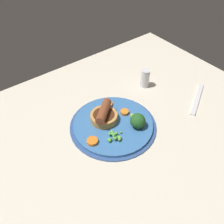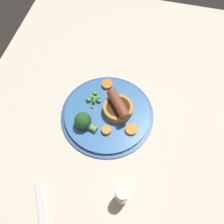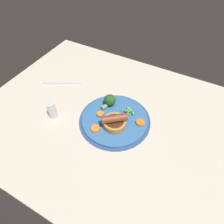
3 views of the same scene
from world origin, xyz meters
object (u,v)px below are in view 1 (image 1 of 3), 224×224
object	(u,v)px
fork	(197,99)
salt_shaker	(145,78)
broccoli_floret_near	(137,121)
carrot_slice_3	(92,141)
carrot_slice_2	(108,104)
pea_pile	(115,136)
sausage_pudding	(104,115)
dinner_plate	(113,125)
carrot_slice_1	(125,112)

from	to	relation	value
fork	salt_shaker	size ratio (longest dim) A/B	2.59
broccoli_floret_near	carrot_slice_3	world-z (taller)	broccoli_floret_near
carrot_slice_2	salt_shaker	distance (cm)	18.52
pea_pile	carrot_slice_2	size ratio (longest dim) A/B	1.58
sausage_pudding	fork	distance (cm)	35.02
sausage_pudding	pea_pile	world-z (taller)	sausage_pudding
dinner_plate	carrot_slice_1	size ratio (longest dim) A/B	10.15
sausage_pudding	carrot_slice_3	xyz separation A→B (cm)	(-8.09, -5.30, -1.52)
dinner_plate	carrot_slice_3	distance (cm)	9.89
sausage_pudding	pea_pile	distance (cm)	8.28
pea_pile	broccoli_floret_near	xyz separation A→B (cm)	(8.64, -0.35, 1.34)
carrot_slice_1	carrot_slice_2	xyz separation A→B (cm)	(-1.92, 6.69, -0.11)
dinner_plate	carrot_slice_1	world-z (taller)	carrot_slice_1
broccoli_floret_near	salt_shaker	size ratio (longest dim) A/B	0.97
carrot_slice_1	fork	world-z (taller)	carrot_slice_1
carrot_slice_3	carrot_slice_2	bearing A→B (deg)	37.84
sausage_pudding	carrot_slice_2	xyz separation A→B (cm)	(5.20, 5.02, -1.59)
carrot_slice_1	fork	size ratio (longest dim) A/B	0.15
pea_pile	broccoli_floret_near	size ratio (longest dim) A/B	0.79
fork	salt_shaker	xyz separation A→B (cm)	(-9.51, 17.34, 3.13)
carrot_slice_1	carrot_slice_2	world-z (taller)	carrot_slice_1
carrot_slice_2	sausage_pudding	bearing A→B (deg)	-136.01
carrot_slice_1	fork	distance (cm)	27.66
pea_pile	carrot_slice_1	xyz separation A→B (cm)	(9.09, 6.30, -0.38)
carrot_slice_2	salt_shaker	size ratio (longest dim) A/B	0.49
salt_shaker	broccoli_floret_near	bearing A→B (deg)	-139.05
pea_pile	fork	world-z (taller)	pea_pile
fork	salt_shaker	world-z (taller)	salt_shaker
carrot_slice_2	carrot_slice_1	bearing A→B (deg)	-74.01
carrot_slice_1	salt_shaker	xyz separation A→B (cm)	(16.48, 8.04, 1.49)
carrot_slice_1	salt_shaker	bearing A→B (deg)	26.02
pea_pile	carrot_slice_2	distance (cm)	14.85
dinner_plate	pea_pile	xyz separation A→B (cm)	(-3.38, -5.07, 1.76)
broccoli_floret_near	carrot_slice_3	size ratio (longest dim) A/B	2.05
sausage_pudding	broccoli_floret_near	world-z (taller)	sausage_pudding
sausage_pudding	salt_shaker	distance (cm)	24.45
broccoli_floret_near	carrot_slice_2	xyz separation A→B (cm)	(-1.47, 13.34, -1.83)
pea_pile	carrot_slice_2	world-z (taller)	pea_pile
fork	carrot_slice_1	bearing A→B (deg)	131.89
carrot_slice_1	sausage_pudding	bearing A→B (deg)	166.83
dinner_plate	carrot_slice_2	size ratio (longest dim) A/B	8.08
dinner_plate	pea_pile	world-z (taller)	pea_pile
pea_pile	carrot_slice_2	xyz separation A→B (cm)	(7.17, 12.99, -0.49)
carrot_slice_1	carrot_slice_2	size ratio (longest dim) A/B	0.80
pea_pile	carrot_slice_3	xyz separation A→B (cm)	(-6.12, 2.67, -0.43)
broccoli_floret_near	carrot_slice_2	distance (cm)	13.55
dinner_plate	fork	size ratio (longest dim) A/B	1.52
pea_pile	dinner_plate	bearing A→B (deg)	56.26
dinner_plate	sausage_pudding	world-z (taller)	sausage_pudding
salt_shaker	sausage_pudding	bearing A→B (deg)	-164.88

